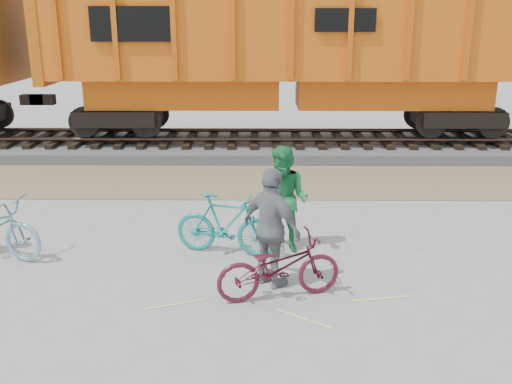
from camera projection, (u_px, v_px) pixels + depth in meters
ground at (248, 280)px, 8.90m from camera, size 120.00×120.00×0.00m
gravel_strip at (253, 181)px, 14.15m from camera, size 120.00×3.00×0.02m
ballast_bed at (254, 145)px, 17.46m from camera, size 120.00×4.00×0.30m
track at (254, 135)px, 17.36m from camera, size 120.00×2.60×0.24m
hopper_car_center at (288, 50)px, 16.60m from camera, size 14.00×3.13×4.65m
bicycle_teal at (226, 225)px, 9.73m from camera, size 1.85×0.91×1.07m
bicycle_maroon at (279, 267)px, 8.21m from camera, size 1.94×1.08×0.96m
person_man at (284, 199)px, 9.80m from camera, size 1.12×1.03×1.85m
person_woman at (272, 228)px, 8.47m from camera, size 1.09×1.08×1.85m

